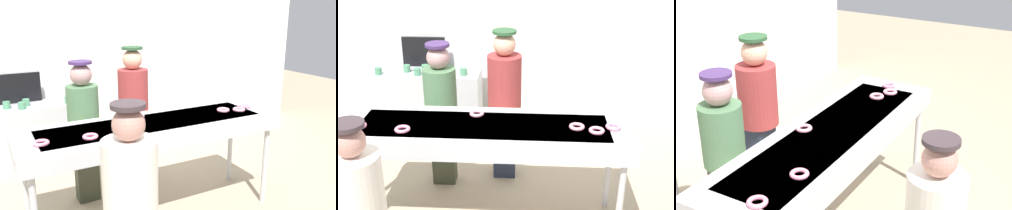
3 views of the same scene
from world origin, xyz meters
TOP-DOWN VIEW (x-y plane):
  - back_wall at (0.00, 2.31)m, footprint 8.00×0.12m
  - fryer_conveyor at (0.00, 0.00)m, footprint 2.58×0.77m
  - strawberry_donut_0 at (-1.07, -0.11)m, footprint 0.15×0.15m
  - strawberry_donut_1 at (-0.08, 0.20)m, footprint 0.17×0.17m
  - strawberry_donut_2 at (1.13, 0.00)m, footprint 0.17×0.17m
  - strawberry_donut_3 at (0.82, -0.02)m, footprint 0.17×0.17m
  - strawberry_donut_4 at (-0.67, -0.16)m, footprint 0.14×0.14m
  - strawberry_donut_5 at (0.98, -0.08)m, footprint 0.19×0.19m
  - worker_baker at (0.14, 0.84)m, footprint 0.36×0.36m
  - worker_assistant at (-0.51, 0.67)m, footprint 0.34×0.34m
  - prep_counter at (-1.01, 1.86)m, footprint 1.52×0.51m
  - paper_cup_0 at (-1.52, 1.70)m, footprint 0.09×0.09m
  - paper_cup_1 at (-0.95, 1.84)m, footprint 0.09×0.09m
  - paper_cup_2 at (-1.19, 1.82)m, footprint 0.09×0.09m
  - paper_cup_3 at (-1.02, 1.70)m, footprint 0.09×0.09m
  - paper_cup_4 at (-0.44, 1.74)m, footprint 0.09×0.09m
  - menu_display at (-1.01, 2.07)m, footprint 0.57×0.04m

SIDE VIEW (x-z plane):
  - prep_counter at x=-1.01m, z-range 0.00..0.86m
  - worker_assistant at x=-0.51m, z-range 0.11..1.68m
  - paper_cup_0 at x=-1.52m, z-range 0.86..0.96m
  - paper_cup_1 at x=-0.95m, z-range 0.86..0.96m
  - paper_cup_2 at x=-1.19m, z-range 0.86..0.96m
  - paper_cup_3 at x=-1.02m, z-range 0.86..0.96m
  - paper_cup_4 at x=-0.44m, z-range 0.86..0.96m
  - fryer_conveyor at x=0.00m, z-range 0.43..1.46m
  - worker_baker at x=0.14m, z-range 0.13..1.80m
  - strawberry_donut_0 at x=-1.07m, z-range 1.03..1.06m
  - strawberry_donut_1 at x=-0.08m, z-range 1.03..1.06m
  - strawberry_donut_2 at x=1.13m, z-range 1.03..1.06m
  - strawberry_donut_3 at x=0.82m, z-range 1.03..1.06m
  - strawberry_donut_4 at x=-0.67m, z-range 1.03..1.06m
  - strawberry_donut_5 at x=0.98m, z-range 1.03..1.06m
  - menu_display at x=-1.01m, z-range 0.86..1.26m
  - back_wall at x=0.00m, z-range 0.00..3.24m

